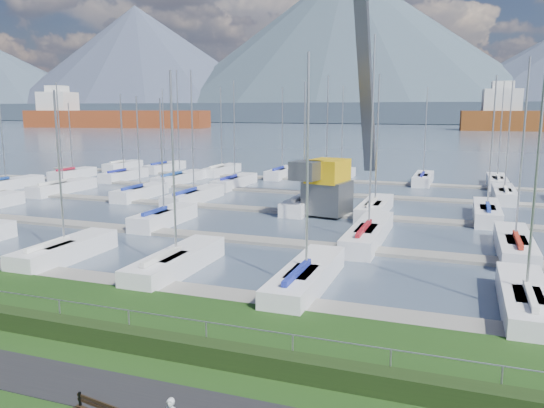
% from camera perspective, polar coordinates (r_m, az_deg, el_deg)
% --- Properties ---
extents(path, '(160.00, 2.00, 0.04)m').
position_cam_1_polar(path, '(17.21, -18.11, -18.41)').
color(path, black).
rests_on(path, grass).
extents(water, '(800.00, 540.00, 0.20)m').
position_cam_1_polar(water, '(275.05, 17.94, 7.91)').
color(water, '#49576A').
extents(hedge, '(80.00, 0.70, 0.70)m').
position_cam_1_polar(hedge, '(18.93, -13.21, -14.27)').
color(hedge, black).
rests_on(hedge, grass).
extents(fence, '(80.00, 0.04, 0.04)m').
position_cam_1_polar(fence, '(18.91, -12.65, -11.48)').
color(fence, '#96979E').
rests_on(fence, grass).
extents(foothill, '(900.00, 80.00, 12.00)m').
position_cam_1_polar(foothill, '(344.89, 18.43, 9.30)').
color(foothill, '#3C4958').
rests_on(foothill, water).
extents(mountains, '(1190.00, 360.00, 115.00)m').
position_cam_1_polar(mountains, '(421.15, 20.07, 14.82)').
color(mountains, '#435161').
rests_on(mountains, water).
extents(docks, '(90.00, 41.60, 0.25)m').
position_cam_1_polar(docks, '(42.69, 6.37, -1.13)').
color(docks, gray).
rests_on(docks, water).
extents(crane, '(4.70, 13.36, 22.35)m').
position_cam_1_polar(crane, '(43.02, 7.06, 6.40)').
color(crane, '#53565A').
rests_on(crane, water).
extents(cargo_ship_west, '(86.61, 32.18, 21.50)m').
position_cam_1_polar(cargo_ship_west, '(261.64, -17.16, 8.75)').
color(cargo_ship_west, maroon).
rests_on(cargo_ship_west, water).
extents(sailboat_fleet, '(74.00, 49.32, 13.50)m').
position_cam_1_polar(sailboat_fleet, '(45.12, 5.68, 6.61)').
color(sailboat_fleet, navy).
rests_on(sailboat_fleet, water).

